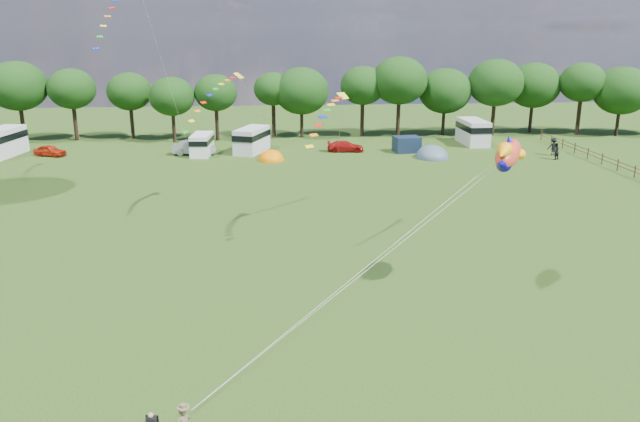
{
  "coord_description": "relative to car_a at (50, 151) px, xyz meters",
  "views": [
    {
      "loc": [
        -2.84,
        -25.13,
        13.85
      ],
      "look_at": [
        0.0,
        8.0,
        4.0
      ],
      "focal_mm": 35.0,
      "sensor_mm": 36.0,
      "label": 1
    }
  ],
  "objects": [
    {
      "name": "fence",
      "position": [
        58.97,
        -11.01,
        0.09
      ],
      "size": [
        0.12,
        33.12,
        1.2
      ],
      "color": "#472D19",
      "rests_on": "ground"
    },
    {
      "name": "ground_plane",
      "position": [
        26.97,
        -45.51,
        -0.61
      ],
      "size": [
        180.0,
        180.0,
        0.0
      ],
      "primitive_type": "plane",
      "color": "black",
      "rests_on": "ground"
    },
    {
      "name": "tree_line",
      "position": [
        32.27,
        9.48,
        5.74
      ],
      "size": [
        102.98,
        10.98,
        10.27
      ],
      "color": "black",
      "rests_on": "ground"
    },
    {
      "name": "campervan_d",
      "position": [
        49.29,
        3.35,
        0.98
      ],
      "size": [
        2.64,
        6.08,
        2.97
      ],
      "rotation": [
        0.0,
        0.0,
        1.58
      ],
      "color": "silver",
      "rests_on": "ground"
    },
    {
      "name": "awning_navy",
      "position": [
        40.09,
        -1.03,
        0.28
      ],
      "size": [
        3.06,
        2.59,
        1.78
      ],
      "primitive_type": "cube",
      "rotation": [
        0.0,
        0.0,
        0.1
      ],
      "color": "#131F34",
      "rests_on": "ground"
    },
    {
      "name": "campervan_b",
      "position": [
        16.83,
        -0.72,
        0.65
      ],
      "size": [
        2.4,
        4.94,
        2.35
      ],
      "rotation": [
        0.0,
        0.0,
        1.49
      ],
      "color": "silver",
      "rests_on": "ground"
    },
    {
      "name": "campervan_c",
      "position": [
        22.38,
        0.35,
        0.89
      ],
      "size": [
        4.31,
        6.22,
        2.81
      ],
      "rotation": [
        0.0,
        0.0,
        1.21
      ],
      "color": "silver",
      "rests_on": "ground"
    },
    {
      "name": "streamer_kite_a",
      "position": [
        12.28,
        -15.43,
        15.22
      ],
      "size": [
        3.32,
        5.48,
        5.74
      ],
      "rotation": [
        0.0,
        0.0,
        0.5
      ],
      "color": "gold",
      "rests_on": "ground"
    },
    {
      "name": "tent_orange",
      "position": [
        24.51,
        -4.36,
        -0.59
      ],
      "size": [
        2.88,
        3.15,
        2.25
      ],
      "color": "orange",
      "rests_on": "ground"
    },
    {
      "name": "campervan_a",
      "position": [
        -5.17,
        0.56,
        1.04
      ],
      "size": [
        3.59,
        6.62,
        3.08
      ],
      "rotation": [
        0.0,
        0.0,
        1.42
      ],
      "color": "silver",
      "rests_on": "ground"
    },
    {
      "name": "tent_greyblue",
      "position": [
        42.16,
        -4.59,
        -0.59
      ],
      "size": [
        3.75,
        4.11,
        2.79
      ],
      "color": "#415361",
      "rests_on": "ground"
    },
    {
      "name": "fish_kite",
      "position": [
        36.13,
        -40.77,
        7.07
      ],
      "size": [
        2.68,
        3.4,
        1.86
      ],
      "rotation": [
        0.0,
        -0.21,
        0.99
      ],
      "color": "red",
      "rests_on": "ground"
    },
    {
      "name": "streamer_kite_c",
      "position": [
        28.14,
        -31.17,
        8.12
      ],
      "size": [
        3.25,
        4.99,
        2.83
      ],
      "rotation": [
        0.0,
        0.0,
        0.62
      ],
      "color": "yellow",
      "rests_on": "ground"
    },
    {
      "name": "car_b",
      "position": [
        15.9,
        -0.47,
        0.18
      ],
      "size": [
        4.52,
        1.81,
        1.58
      ],
      "primitive_type": "imported",
      "rotation": [
        0.0,
        0.0,
        1.54
      ],
      "color": "gray",
      "rests_on": "ground"
    },
    {
      "name": "car_a",
      "position": [
        0.0,
        0.0,
        0.0
      ],
      "size": [
        3.95,
        2.68,
        1.23
      ],
      "primitive_type": "imported",
      "rotation": [
        0.0,
        0.0,
        1.2
      ],
      "color": "#B0220B",
      "rests_on": "ground"
    },
    {
      "name": "car_c",
      "position": [
        33.11,
        -0.19,
        -0.01
      ],
      "size": [
        4.18,
        2.05,
        1.21
      ],
      "primitive_type": "imported",
      "rotation": [
        0.0,
        0.0,
        1.48
      ],
      "color": "#9E110E",
      "rests_on": "ground"
    },
    {
      "name": "streamer_kite_b",
      "position": [
        20.6,
        -24.54,
        8.64
      ],
      "size": [
        4.29,
        4.8,
        3.84
      ],
      "rotation": [
        0.0,
        0.0,
        1.08
      ],
      "color": "yellow",
      "rests_on": "ground"
    },
    {
      "name": "walker_b",
      "position": [
        56.02,
        -4.31,
        0.37
      ],
      "size": [
        1.31,
        0.69,
        1.96
      ],
      "primitive_type": "imported",
      "rotation": [
        0.0,
        0.0,
        3.06
      ],
      "color": "black",
      "rests_on": "ground"
    },
    {
      "name": "walker_a",
      "position": [
        55.22,
        -6.6,
        0.29
      ],
      "size": [
        1.03,
        0.85,
        1.82
      ],
      "primitive_type": "imported",
      "rotation": [
        0.0,
        0.0,
        3.55
      ],
      "color": "black",
      "rests_on": "ground"
    }
  ]
}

